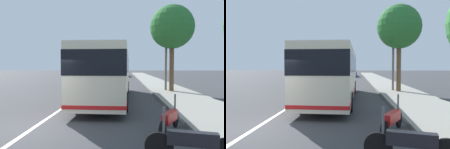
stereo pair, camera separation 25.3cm
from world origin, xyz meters
The scene contains 12 objects.
ground_plane centered at (0.00, 0.00, 0.00)m, with size 220.00×220.00×0.00m, color #38383A.
sidewalk_curb centered at (10.00, -7.39, 0.07)m, with size 110.00×3.60×0.14m, color gray.
lane_divider_line centered at (10.00, 0.00, 0.00)m, with size 110.00×0.16×0.01m, color silver.
coach_bus centered at (7.28, -2.23, 1.90)m, with size 12.32×2.93×3.27m.
motorcycle_nearest_curb centered at (-2.39, -4.83, 0.48)m, with size 0.56×2.13×1.29m.
motorcycle_far_end centered at (0.07, -4.84, 0.45)m, with size 1.95×1.04×1.23m.
car_oncoming centered at (24.11, 2.70, 0.69)m, with size 4.44×2.06×1.46m.
car_ahead_same_lane centered at (31.73, 3.03, 0.68)m, with size 4.62×2.04×1.41m.
car_side_street centered at (44.16, -3.04, 0.71)m, with size 4.43×1.87×1.48m.
car_behind_bus centered at (38.92, -2.93, 0.71)m, with size 4.81×2.19×1.52m.
roadside_tree_mid_block centered at (11.56, -7.27, 5.51)m, with size 3.68×3.68×7.39m.
utility_pole centered at (12.37, -6.94, 3.19)m, with size 0.20×0.20×6.37m, color slate.
Camera 2 is at (-7.46, -3.55, 2.24)m, focal length 35.63 mm.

